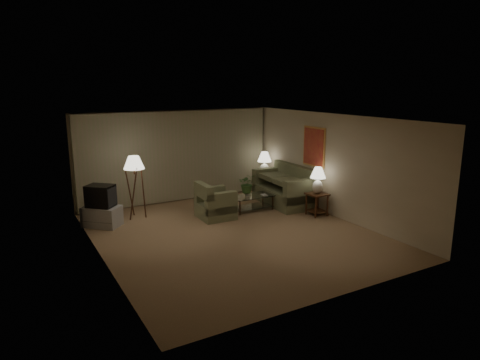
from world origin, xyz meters
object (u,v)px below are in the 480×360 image
Objects in this scene: vase at (247,194)px; tv_cabinet at (102,216)px; floor_lamp at (135,186)px; table_lamp_far at (264,162)px; armchair at (215,204)px; ottoman at (219,203)px; table_lamp_near at (318,178)px; sofa at (283,189)px; crt_tv at (100,196)px; coffee_table at (252,200)px; side_table_far at (264,182)px; side_table_near at (317,200)px.

tv_cabinet is at bearing 170.02° from vase.
floor_lamp is at bearing 162.08° from vase.
floor_lamp is at bearing -174.22° from table_lamp_far.
armchair is 0.93× the size of tv_cabinet.
vase is (3.78, -0.66, 0.24)m from tv_cabinet.
floor_lamp is 2.34m from ottoman.
ottoman is at bearing -155.73° from table_lamp_far.
vase is (-1.42, 1.25, -0.53)m from table_lamp_near.
sofa is 2.11× the size of tv_cabinet.
crt_tv reaches higher than vase.
table_lamp_near is at bearing -113.10° from armchair.
coffee_table is 1.90× the size of ottoman.
crt_tv is 0.47× the size of floor_lamp.
coffee_table is 4.01m from crt_tv.
side_table_far is 4.28× the size of vase.
table_lamp_far reaches higher than tv_cabinet.
floor_lamp reaches higher than ottoman.
floor_lamp is at bearing 153.04° from table_lamp_near.
tv_cabinet is (-5.20, 1.91, -0.77)m from table_lamp_near.
coffee_table is at bearing 135.52° from side_table_near.
armchair is at bearing -174.10° from coffee_table.
table_lamp_far reaches higher than vase.
armchair reaches higher than side_table_far.
coffee_table is 1.18× the size of tv_cabinet.
crt_tv is 0.97m from floor_lamp.
armchair reaches higher than side_table_near.
table_lamp_near is (0.00, -2.60, 0.62)m from side_table_far.
sofa is 2.78× the size of crt_tv.
table_lamp_near is 2.78m from ottoman.
crt_tv is 3.85m from vase.
side_table_far reaches higher than tv_cabinet.
sofa is 1.26m from side_table_far.
armchair is 2.95m from table_lamp_far.
sofa is at bearing 96.34° from table_lamp_near.
crt_tv is at bearing 75.45° from armchair.
side_table_near is 5.55m from crt_tv.
table_lamp_far is 2.01m from coffee_table.
armchair is 1.05m from vase.
table_lamp_near reaches higher than tv_cabinet.
floor_lamp is (-4.11, 0.82, 0.41)m from sofa.
floor_lamp is (-4.26, -0.43, 0.46)m from side_table_far.
tv_cabinet reaches higher than coffee_table.
armchair is 6.68× the size of vase.
side_table_far is 1.96m from vase.
tv_cabinet is 7.21× the size of vase.
table_lamp_near reaches higher than vase.
coffee_table is at bearing -133.31° from side_table_far.
floor_lamp is at bearing -97.88° from sofa.
floor_lamp is at bearing 61.48° from armchair.
table_lamp_far reaches higher than ottoman.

